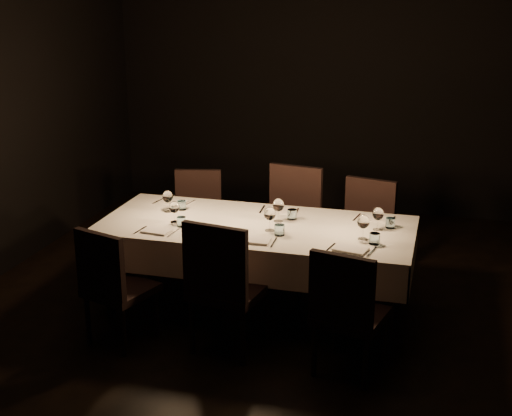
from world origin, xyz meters
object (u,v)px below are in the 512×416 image
(chair_near_center, at_px, (224,282))
(chair_far_right, at_px, (365,229))
(dining_table, at_px, (256,233))
(chair_near_right, at_px, (347,308))
(chair_far_left, at_px, (198,214))
(chair_near_left, at_px, (112,282))
(chair_far_center, at_px, (290,220))

(chair_near_center, bearing_deg, chair_far_right, -109.17)
(dining_table, distance_m, chair_near_center, 0.74)
(chair_near_right, xyz_separation_m, chair_far_left, (-1.67, 1.69, -0.01))
(chair_near_left, bearing_deg, dining_table, -118.21)
(chair_far_left, distance_m, chair_far_center, 0.93)
(dining_table, relative_size, chair_far_left, 2.75)
(dining_table, distance_m, chair_far_right, 1.11)
(chair_near_right, bearing_deg, chair_near_center, 6.74)
(dining_table, distance_m, chair_far_center, 0.77)
(chair_near_right, height_order, chair_far_right, chair_far_right)
(dining_table, bearing_deg, chair_far_center, 81.26)
(dining_table, bearing_deg, chair_far_right, 43.93)
(dining_table, xyz_separation_m, chair_near_center, (-0.04, -0.73, -0.12))
(dining_table, relative_size, chair_near_left, 2.72)
(chair_near_center, height_order, chair_far_right, chair_near_center)
(dining_table, bearing_deg, chair_near_center, -93.13)
(dining_table, relative_size, chair_near_center, 2.44)
(chair_far_center, bearing_deg, dining_table, -90.02)
(chair_near_center, bearing_deg, chair_far_center, -86.08)
(chair_far_center, height_order, chair_far_right, chair_far_center)
(chair_far_right, bearing_deg, chair_near_right, -74.21)
(dining_table, height_order, chair_near_center, chair_near_center)
(chair_far_center, bearing_deg, chair_far_right, 9.57)
(chair_near_left, xyz_separation_m, chair_far_left, (0.06, 1.69, -0.00))
(chair_near_left, xyz_separation_m, chair_far_center, (0.99, 1.59, 0.05))
(chair_far_left, bearing_deg, chair_near_right, -58.87)
(dining_table, distance_m, chair_near_right, 1.21)
(chair_near_right, bearing_deg, dining_table, -30.77)
(chair_near_right, height_order, chair_far_center, chair_far_center)
(chair_near_left, distance_m, chair_near_center, 0.84)
(chair_near_center, distance_m, chair_far_right, 1.71)
(chair_far_center, xyz_separation_m, chair_far_right, (0.68, 0.01, -0.03))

